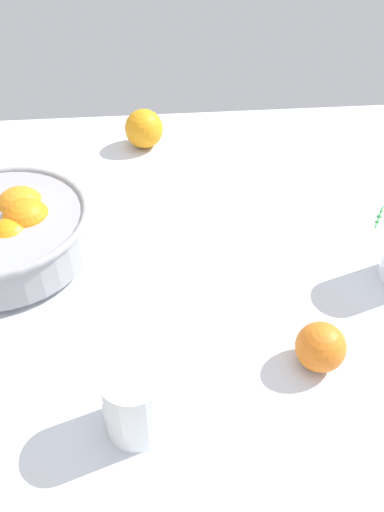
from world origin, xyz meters
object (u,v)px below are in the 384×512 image
at_px(loose_orange_3, 144,129).
at_px(loose_orange_1, 321,347).
at_px(juice_glass, 135,404).
at_px(fruit_bowl, 3,232).

bearing_deg(loose_orange_3, loose_orange_1, -69.75).
xyz_separation_m(juice_glass, loose_orange_1, (0.24, 0.07, -0.01)).
xyz_separation_m(juice_glass, loose_orange_3, (0.02, 0.66, -0.00)).
xyz_separation_m(fruit_bowl, juice_glass, (0.21, -0.33, -0.01)).
distance_m(fruit_bowl, loose_orange_1, 0.52).
relative_size(loose_orange_1, loose_orange_3, 0.82).
bearing_deg(juice_glass, loose_orange_1, 16.16).
xyz_separation_m(loose_orange_1, loose_orange_3, (-0.22, 0.59, 0.01)).
bearing_deg(loose_orange_3, fruit_bowl, -124.52).
relative_size(fruit_bowl, loose_orange_1, 4.24).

